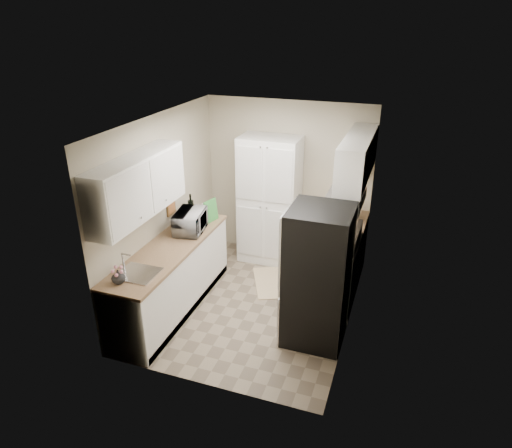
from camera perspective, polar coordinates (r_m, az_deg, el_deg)
name	(u,v)px	position (r m, az deg, el deg)	size (l,w,h in m)	color
ground	(253,303)	(6.37, -0.34, -9.87)	(3.20, 3.20, 0.00)	#7A6B56
room_shell	(251,193)	(5.61, -0.59, 3.93)	(2.64, 3.24, 2.52)	#B2A790
pantry_cabinet	(269,201)	(7.06, 1.69, 2.93)	(0.90, 0.55, 2.00)	white
base_cabinet_left	(172,279)	(6.17, -10.47, -6.76)	(0.60, 2.30, 0.88)	white
countertop_left	(169,248)	(5.95, -10.81, -2.96)	(0.63, 2.33, 0.04)	#846647
base_cabinet_right	(342,248)	(6.95, 10.71, -2.97)	(0.60, 0.80, 0.88)	white
countertop_right	(345,220)	(6.75, 11.01, 0.49)	(0.63, 0.83, 0.04)	#846647
electric_range	(331,271)	(6.24, 9.38, -5.87)	(0.71, 0.78, 1.13)	#B7B7BC
refrigerator	(318,276)	(5.37, 7.70, -6.52)	(0.70, 0.72, 1.70)	#B7B7BC
microwave	(190,222)	(6.24, -8.23, 0.30)	(0.53, 0.36, 0.29)	silver
wine_bottle	(191,207)	(6.68, -8.15, 2.14)	(0.08, 0.08, 0.33)	black
flower_vase	(118,277)	(5.26, -16.85, -6.31)	(0.15, 0.15, 0.16)	silver
cutting_board	(211,211)	(6.52, -5.65, 1.67)	(0.02, 0.25, 0.32)	#328536
toaster_oven	(350,212)	(6.73, 11.67, 1.45)	(0.27, 0.34, 0.20)	#BBBBC0
fruit_basket	(352,202)	(6.70, 11.94, 2.70)	(0.25, 0.25, 0.10)	#DD4E09
kitchen_mat	(274,282)	(6.82, 2.25, -7.28)	(0.55, 0.88, 0.01)	#D0B588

